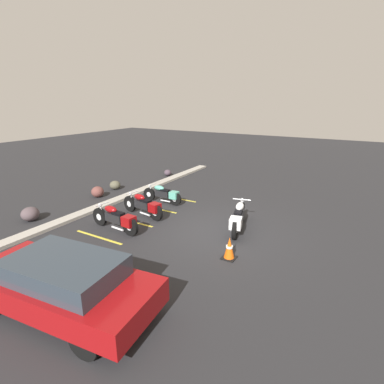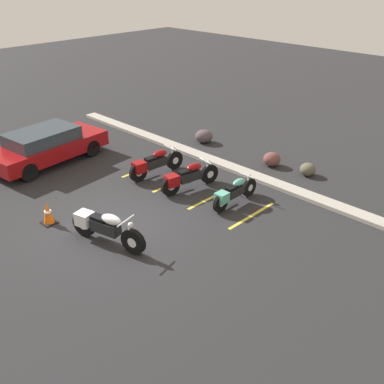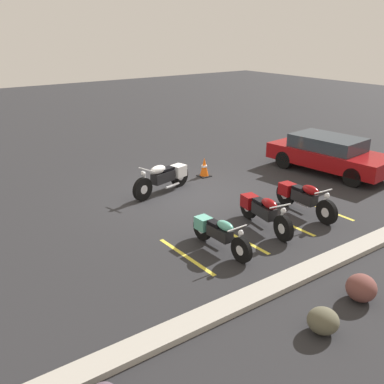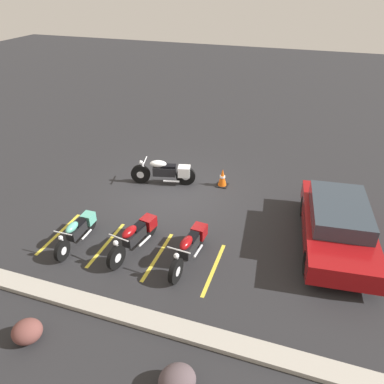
{
  "view_description": "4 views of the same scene",
  "coord_description": "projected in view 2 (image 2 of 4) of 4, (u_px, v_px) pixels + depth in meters",
  "views": [
    {
      "loc": [
        -8.81,
        -4.12,
        4.45
      ],
      "look_at": [
        1.32,
        1.78,
        0.82
      ],
      "focal_mm": 28.0,
      "sensor_mm": 36.0,
      "label": 1
    },
    {
      "loc": [
        9.05,
        -6.13,
        6.68
      ],
      "look_at": [
        1.0,
        2.13,
        0.7
      ],
      "focal_mm": 42.0,
      "sensor_mm": 36.0,
      "label": 2
    },
    {
      "loc": [
        7.61,
        10.65,
        4.92
      ],
      "look_at": [
        0.7,
        1.19,
        0.59
      ],
      "focal_mm": 42.0,
      "sensor_mm": 36.0,
      "label": 3
    },
    {
      "loc": [
        -4.29,
        10.46,
        6.78
      ],
      "look_at": [
        -0.88,
        0.41,
        0.47
      ],
      "focal_mm": 35.0,
      "sensor_mm": 36.0,
      "label": 4
    }
  ],
  "objects": [
    {
      "name": "parked_bike_1",
      "position": [
        188.0,
        177.0,
        14.44
      ],
      "size": [
        0.75,
        2.19,
        0.87
      ],
      "rotation": [
        0.0,
        0.0,
        1.4
      ],
      "color": "black",
      "rests_on": "ground"
    },
    {
      "name": "traffic_cone",
      "position": [
        48.0,
        213.0,
        12.66
      ],
      "size": [
        0.4,
        0.4,
        0.67
      ],
      "color": "black",
      "rests_on": "ground"
    },
    {
      "name": "stall_line_1",
      "position": [
        176.0,
        182.0,
        15.16
      ],
      "size": [
        0.1,
        2.1,
        0.0
      ],
      "primitive_type": "cube",
      "color": "gold",
      "rests_on": "ground"
    },
    {
      "name": "parked_bike_0",
      "position": [
        154.0,
        163.0,
        15.39
      ],
      "size": [
        0.63,
        2.24,
        0.88
      ],
      "rotation": [
        0.0,
        0.0,
        1.49
      ],
      "color": "black",
      "rests_on": "ground"
    },
    {
      "name": "motorcycle_white_featured",
      "position": [
        104.0,
        227.0,
        11.69
      ],
      "size": [
        2.33,
        0.9,
        0.93
      ],
      "rotation": [
        0.0,
        0.0,
        0.24
      ],
      "color": "black",
      "rests_on": "ground"
    },
    {
      "name": "landscape_rock_2",
      "position": [
        308.0,
        169.0,
        15.54
      ],
      "size": [
        0.59,
        0.6,
        0.45
      ],
      "primitive_type": "ellipsoid",
      "rotation": [
        0.0,
        0.0,
        3.04
      ],
      "color": "#565341",
      "rests_on": "ground"
    },
    {
      "name": "stall_line_2",
      "position": [
        211.0,
        198.0,
        14.17
      ],
      "size": [
        0.1,
        2.1,
        0.0
      ],
      "primitive_type": "cube",
      "color": "gold",
      "rests_on": "ground"
    },
    {
      "name": "ground",
      "position": [
        114.0,
        228.0,
        12.58
      ],
      "size": [
        60.0,
        60.0,
        0.0
      ],
      "primitive_type": "plane",
      "color": "#262628"
    },
    {
      "name": "concrete_curb",
      "position": [
        236.0,
        169.0,
        15.97
      ],
      "size": [
        18.0,
        0.5,
        0.12
      ],
      "primitive_type": "cube",
      "color": "#A8A399",
      "rests_on": "ground"
    },
    {
      "name": "landscape_rock_0",
      "position": [
        272.0,
        159.0,
        16.25
      ],
      "size": [
        0.85,
        0.84,
        0.51
      ],
      "primitive_type": "ellipsoid",
      "rotation": [
        0.0,
        0.0,
        2.27
      ],
      "color": "brown",
      "rests_on": "ground"
    },
    {
      "name": "car_red",
      "position": [
        46.0,
        145.0,
        16.31
      ],
      "size": [
        2.24,
        4.47,
        1.29
      ],
      "rotation": [
        0.0,
        0.0,
        1.68
      ],
      "color": "black",
      "rests_on": "ground"
    },
    {
      "name": "landscape_rock_1",
      "position": [
        204.0,
        136.0,
        18.34
      ],
      "size": [
        0.96,
        0.96,
        0.53
      ],
      "primitive_type": "ellipsoid",
      "rotation": [
        0.0,
        0.0,
        0.74
      ],
      "color": "#504347",
      "rests_on": "ground"
    },
    {
      "name": "stall_line_0",
      "position": [
        145.0,
        168.0,
        16.16
      ],
      "size": [
        0.1,
        2.1,
        0.0
      ],
      "primitive_type": "cube",
      "color": "gold",
      "rests_on": "ground"
    },
    {
      "name": "stall_line_3",
      "position": [
        252.0,
        216.0,
        13.17
      ],
      "size": [
        0.1,
        2.1,
        0.0
      ],
      "primitive_type": "cube",
      "color": "gold",
      "rests_on": "ground"
    },
    {
      "name": "parked_bike_2",
      "position": [
        233.0,
        192.0,
        13.58
      ],
      "size": [
        0.56,
        1.99,
        0.78
      ],
      "rotation": [
        0.0,
        0.0,
        1.59
      ],
      "color": "black",
      "rests_on": "ground"
    }
  ]
}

